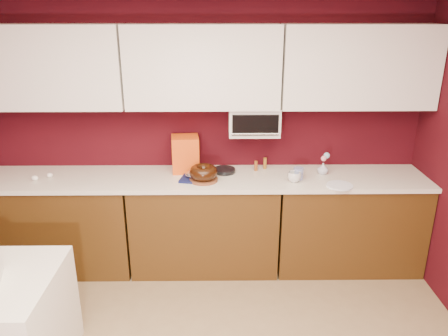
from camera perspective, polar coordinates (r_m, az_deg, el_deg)
wall_back at (r=4.10m, az=-2.57°, el=4.99°), size 4.00×0.02×2.50m
base_cabinet_left at (r=4.36m, az=-20.45°, el=-6.91°), size 1.31×0.58×0.86m
base_cabinet_center at (r=4.11m, az=-2.53°, el=-7.27°), size 1.31×0.58×0.86m
base_cabinet_right at (r=4.28m, az=15.76°, el=-6.91°), size 1.31×0.58×0.86m
countertop at (r=3.92m, az=-2.63°, el=-1.43°), size 4.00×0.62×0.04m
upper_cabinet_left at (r=4.09m, az=-22.24°, el=12.10°), size 1.31×0.33×0.70m
upper_cabinet_center at (r=3.82m, az=-2.79°, el=13.05°), size 1.31×0.33×0.70m
upper_cabinet_right at (r=4.00m, az=17.15°, el=12.53°), size 1.31×0.33×0.70m
toaster_oven at (r=3.94m, az=3.93°, el=6.20°), size 0.45×0.30×0.25m
toaster_oven_door at (r=3.78m, az=4.11°, el=5.62°), size 0.40×0.02×0.18m
toaster_oven_handle at (r=3.79m, az=4.10°, el=4.46°), size 0.42×0.02×0.02m
cake_base at (r=3.82m, az=-2.67°, el=-1.52°), size 0.25×0.25×0.02m
bundt_cake at (r=3.80m, az=-2.69°, el=-0.56°), size 0.32×0.32×0.10m
navy_towel at (r=3.85m, az=-3.81°, el=-1.42°), size 0.28×0.25×0.02m
foil_ham_nest at (r=3.83m, az=-3.83°, el=-0.79°), size 0.21×0.20×0.06m
roasted_ham at (r=3.82m, az=-3.84°, el=-0.44°), size 0.13×0.12×0.07m
pandoro_box at (r=4.02m, az=-5.07°, el=1.86°), size 0.26×0.25×0.33m
dark_pan at (r=4.01m, az=0.03°, el=-0.33°), size 0.23×0.23×0.04m
coffee_mug at (r=3.83m, az=9.17°, el=-1.03°), size 0.14×0.14×0.11m
blue_jar at (r=3.90m, az=9.69°, el=-0.70°), size 0.09×0.09×0.10m
flower_vase at (r=4.06m, az=12.80°, el=0.03°), size 0.08×0.08×0.12m
flower_pink at (r=4.03m, az=12.90°, el=1.22°), size 0.05×0.05×0.05m
flower_blue at (r=4.05m, az=13.27°, el=1.61°), size 0.06×0.06×0.06m
china_plate at (r=3.83m, az=14.87°, el=-2.23°), size 0.26×0.26×0.01m
amber_bottle at (r=4.06m, az=4.20°, el=0.28°), size 0.03×0.03×0.09m
egg_left at (r=4.17m, az=-23.47°, el=-1.20°), size 0.07×0.06×0.05m
egg_right at (r=4.19m, az=-21.80°, el=-0.87°), size 0.06×0.05×0.04m
amber_bottle_tall at (r=4.11m, az=5.38°, el=0.62°), size 0.04×0.04×0.11m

